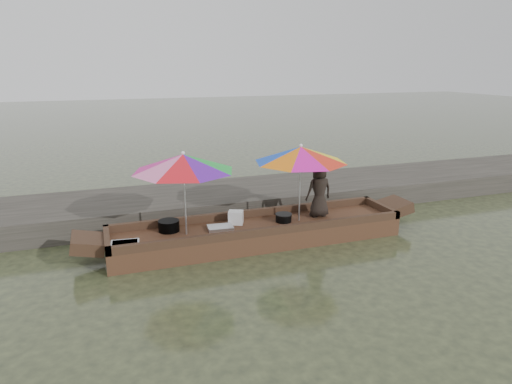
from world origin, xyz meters
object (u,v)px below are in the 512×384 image
object	(u,v)px
tray_crayfish	(125,245)
umbrella_stern	(300,183)
vendor	(319,190)
tray_scallop	(220,228)
boat_hull	(258,234)
cooking_pot	(169,226)
umbrella_bow	(185,194)
charcoal_grill	(284,218)
supply_bag	(236,217)

from	to	relation	value
tray_crayfish	umbrella_stern	world-z (taller)	umbrella_stern
tray_crayfish	vendor	xyz separation A→B (m)	(3.88, 0.39, 0.51)
tray_scallop	tray_crayfish	bearing A→B (deg)	-169.89
tray_crayfish	boat_hull	bearing A→B (deg)	6.21
cooking_pot	umbrella_stern	size ratio (longest dim) A/B	0.22
umbrella_bow	tray_scallop	bearing A→B (deg)	3.73
tray_crayfish	umbrella_bow	xyz separation A→B (m)	(1.11, 0.27, 0.73)
cooking_pot	charcoal_grill	xyz separation A→B (m)	(2.24, -0.23, -0.03)
umbrella_bow	boat_hull	bearing A→B (deg)	0.00
supply_bag	vendor	size ratio (longest dim) A/B	0.25
boat_hull	charcoal_grill	world-z (taller)	charcoal_grill
supply_bag	umbrella_stern	size ratio (longest dim) A/B	0.15
cooking_pot	boat_hull	bearing A→B (deg)	-9.12
cooking_pot	charcoal_grill	size ratio (longest dim) A/B	1.25
boat_hull	cooking_pot	bearing A→B (deg)	170.88
charcoal_grill	umbrella_bow	distance (m)	2.08
charcoal_grill	tray_crayfish	bearing A→B (deg)	-174.17
tray_crayfish	tray_scallop	bearing A→B (deg)	10.11
tray_crayfish	tray_scallop	xyz separation A→B (m)	(1.77, 0.32, -0.01)
vendor	cooking_pot	bearing A→B (deg)	-3.77
tray_crayfish	supply_bag	distance (m)	2.20
tray_crayfish	tray_scallop	distance (m)	1.80
supply_bag	charcoal_grill	bearing A→B (deg)	-11.83
tray_scallop	vendor	world-z (taller)	vendor
tray_scallop	supply_bag	distance (m)	0.43
supply_bag	boat_hull	bearing A→B (deg)	-32.40
vendor	umbrella_stern	xyz separation A→B (m)	(-0.49, -0.11, 0.22)
tray_crayfish	charcoal_grill	xyz separation A→B (m)	(3.07, 0.31, 0.03)
supply_bag	vendor	xyz separation A→B (m)	(1.74, -0.12, 0.42)
umbrella_stern	cooking_pot	bearing A→B (deg)	173.99
tray_scallop	vendor	bearing A→B (deg)	1.95
vendor	umbrella_bow	xyz separation A→B (m)	(-2.77, -0.11, 0.22)
vendor	umbrella_stern	distance (m)	0.55
umbrella_stern	charcoal_grill	bearing A→B (deg)	172.72
vendor	charcoal_grill	bearing A→B (deg)	4.39
charcoal_grill	vendor	xyz separation A→B (m)	(0.81, 0.07, 0.48)
umbrella_stern	vendor	bearing A→B (deg)	13.20
boat_hull	cooking_pot	xyz separation A→B (m)	(-1.68, 0.27, 0.28)
supply_bag	umbrella_bow	world-z (taller)	umbrella_bow
cooking_pot	charcoal_grill	bearing A→B (deg)	-5.83
tray_crayfish	supply_bag	world-z (taller)	supply_bag
cooking_pot	umbrella_stern	distance (m)	2.66
cooking_pot	umbrella_stern	bearing A→B (deg)	-6.01
boat_hull	tray_crayfish	size ratio (longest dim) A/B	11.94
charcoal_grill	umbrella_stern	bearing A→B (deg)	-7.28
cooking_pot	umbrella_bow	bearing A→B (deg)	-44.17
boat_hull	tray_scallop	world-z (taller)	tray_scallop
cooking_pot	tray_scallop	xyz separation A→B (m)	(0.94, -0.23, -0.07)
tray_crayfish	tray_scallop	size ratio (longest dim) A/B	1.00
supply_bag	vendor	bearing A→B (deg)	-3.98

